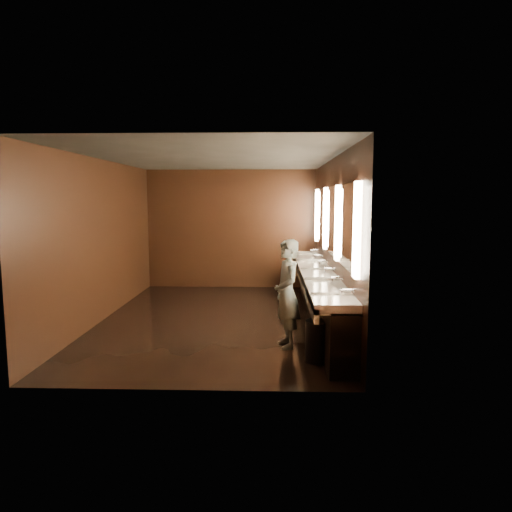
# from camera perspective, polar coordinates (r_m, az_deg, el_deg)

# --- Properties ---
(floor) EXTENTS (6.00, 6.00, 0.00)m
(floor) POSITION_cam_1_polar(r_m,az_deg,el_deg) (8.17, -4.90, -7.90)
(floor) COLOR black
(floor) RESTS_ON ground
(ceiling) EXTENTS (4.00, 6.00, 0.02)m
(ceiling) POSITION_cam_1_polar(r_m,az_deg,el_deg) (7.91, -5.12, 12.08)
(ceiling) COLOR #2D2D2B
(ceiling) RESTS_ON wall_back
(wall_back) EXTENTS (4.00, 0.02, 2.80)m
(wall_back) POSITION_cam_1_polar(r_m,az_deg,el_deg) (10.89, -3.11, 3.38)
(wall_back) COLOR black
(wall_back) RESTS_ON floor
(wall_front) EXTENTS (4.00, 0.02, 2.80)m
(wall_front) POSITION_cam_1_polar(r_m,az_deg,el_deg) (4.97, -9.15, -1.24)
(wall_front) COLOR black
(wall_front) RESTS_ON floor
(wall_left) EXTENTS (0.02, 6.00, 2.80)m
(wall_left) POSITION_cam_1_polar(r_m,az_deg,el_deg) (8.40, -18.69, 1.88)
(wall_left) COLOR black
(wall_left) RESTS_ON floor
(wall_right) EXTENTS (0.02, 6.00, 2.80)m
(wall_right) POSITION_cam_1_polar(r_m,az_deg,el_deg) (7.93, 9.50, 1.87)
(wall_right) COLOR black
(wall_right) RESTS_ON floor
(sink_counter) EXTENTS (0.55, 5.40, 1.01)m
(sink_counter) POSITION_cam_1_polar(r_m,az_deg,el_deg) (8.04, 7.90, -4.55)
(sink_counter) COLOR black
(sink_counter) RESTS_ON floor
(mirror_band) EXTENTS (0.06, 5.03, 1.15)m
(mirror_band) POSITION_cam_1_polar(r_m,az_deg,el_deg) (7.90, 9.41, 4.40)
(mirror_band) COLOR #FFE2B4
(mirror_band) RESTS_ON wall_right
(person) EXTENTS (0.49, 0.64, 1.55)m
(person) POSITION_cam_1_polar(r_m,az_deg,el_deg) (6.54, 3.91, -4.70)
(person) COLOR #91C6D8
(person) RESTS_ON floor
(trash_bin) EXTENTS (0.38, 0.38, 0.54)m
(trash_bin) POSITION_cam_1_polar(r_m,az_deg,el_deg) (6.13, 7.79, -10.47)
(trash_bin) COLOR black
(trash_bin) RESTS_ON floor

